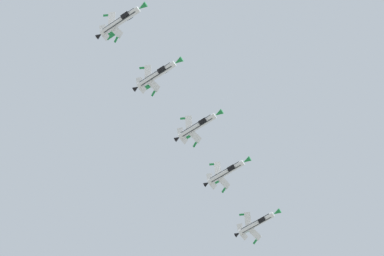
{
  "coord_description": "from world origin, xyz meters",
  "views": [
    {
      "loc": [
        -3.4,
        -4.14,
        1.81
      ],
      "look_at": [
        33.94,
        38.59,
        151.19
      ],
      "focal_mm": 52.59,
      "sensor_mm": 36.0,
      "label": 1
    }
  ],
  "objects_px": {
    "fighter_jet_left_wing": "(227,172)",
    "fighter_jet_right_outer": "(121,21)",
    "fighter_jet_lead": "(257,223)",
    "fighter_jet_right_wing": "(198,126)",
    "fighter_jet_left_outer": "(157,75)"
  },
  "relations": [
    {
      "from": "fighter_jet_left_outer",
      "to": "fighter_jet_left_wing",
      "type": "bearing_deg",
      "value": 179.99
    },
    {
      "from": "fighter_jet_left_wing",
      "to": "fighter_jet_right_wing",
      "type": "relative_size",
      "value": 1.0
    },
    {
      "from": "fighter_jet_left_wing",
      "to": "fighter_jet_left_outer",
      "type": "xyz_separation_m",
      "value": [
        -34.84,
        -9.87,
        -2.31
      ]
    },
    {
      "from": "fighter_jet_left_wing",
      "to": "fighter_jet_right_outer",
      "type": "bearing_deg",
      "value": 0.26
    },
    {
      "from": "fighter_jet_lead",
      "to": "fighter_jet_right_outer",
      "type": "height_order",
      "value": "fighter_jet_lead"
    },
    {
      "from": "fighter_jet_lead",
      "to": "fighter_jet_left_wing",
      "type": "height_order",
      "value": "fighter_jet_left_wing"
    },
    {
      "from": "fighter_jet_right_wing",
      "to": "fighter_jet_right_outer",
      "type": "height_order",
      "value": "fighter_jet_right_wing"
    },
    {
      "from": "fighter_jet_left_wing",
      "to": "fighter_jet_left_outer",
      "type": "distance_m",
      "value": 36.28
    },
    {
      "from": "fighter_jet_left_wing",
      "to": "fighter_jet_right_wing",
      "type": "xyz_separation_m",
      "value": [
        -16.37,
        -5.76,
        -1.42
      ]
    },
    {
      "from": "fighter_jet_right_wing",
      "to": "fighter_jet_left_outer",
      "type": "height_order",
      "value": "fighter_jet_right_wing"
    },
    {
      "from": "fighter_jet_left_outer",
      "to": "fighter_jet_right_outer",
      "type": "height_order",
      "value": "fighter_jet_left_outer"
    },
    {
      "from": "fighter_jet_left_outer",
      "to": "fighter_jet_right_outer",
      "type": "xyz_separation_m",
      "value": [
        -16.58,
        -4.96,
        -0.41
      ]
    },
    {
      "from": "fighter_jet_lead",
      "to": "fighter_jet_right_outer",
      "type": "distance_m",
      "value": 72.92
    },
    {
      "from": "fighter_jet_lead",
      "to": "fighter_jet_right_outer",
      "type": "relative_size",
      "value": 1.0
    },
    {
      "from": "fighter_jet_lead",
      "to": "fighter_jet_left_wing",
      "type": "bearing_deg",
      "value": 3.37
    }
  ]
}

